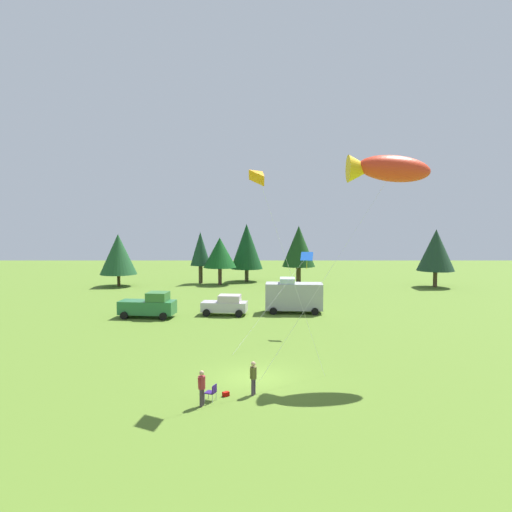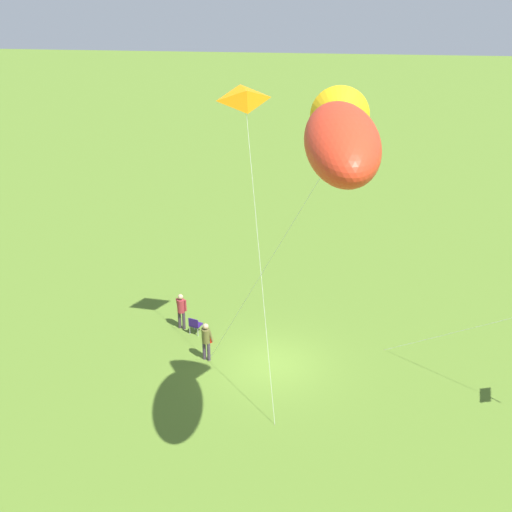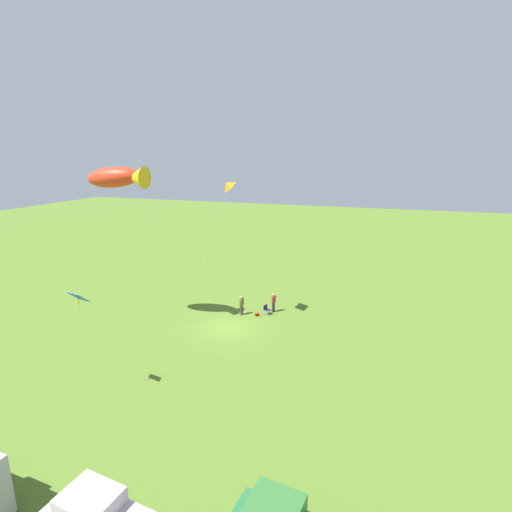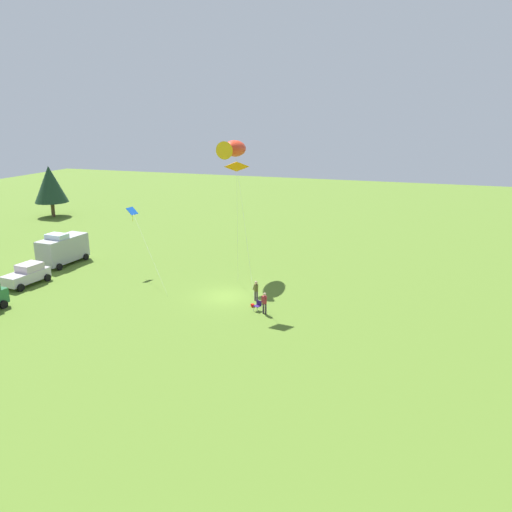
# 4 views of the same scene
# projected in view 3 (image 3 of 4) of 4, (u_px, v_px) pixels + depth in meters

# --- Properties ---
(ground_plane) EXTENTS (160.00, 160.00, 0.00)m
(ground_plane) POSITION_uv_depth(u_px,v_px,m) (228.00, 327.00, 32.28)
(ground_plane) COLOR #527225
(person_kite_flyer) EXTENTS (0.44, 0.56, 1.74)m
(person_kite_flyer) POSITION_uv_depth(u_px,v_px,m) (241.00, 304.00, 34.55)
(person_kite_flyer) COLOR #453847
(person_kite_flyer) RESTS_ON ground
(folding_chair) EXTENTS (0.62, 0.62, 0.82)m
(folding_chair) POSITION_uv_depth(u_px,v_px,m) (267.00, 309.00, 34.81)
(folding_chair) COLOR #29145D
(folding_chair) RESTS_ON ground
(person_spectator) EXTENTS (0.43, 0.53, 1.74)m
(person_spectator) POSITION_uv_depth(u_px,v_px,m) (274.00, 301.00, 35.17)
(person_spectator) COLOR #3C3039
(person_spectator) RESTS_ON ground
(backpack_on_grass) EXTENTS (0.39, 0.37, 0.22)m
(backpack_on_grass) POSITION_uv_depth(u_px,v_px,m) (257.00, 315.00, 34.50)
(backpack_on_grass) COLOR #B20C05
(backpack_on_grass) RESTS_ON ground
(kite_large_fish) EXTENTS (10.74, 5.89, 12.86)m
(kite_large_fish) POSITION_uv_depth(u_px,v_px,m) (119.00, 177.00, 29.80)
(kite_large_fish) COLOR red
(kite_large_fish) RESTS_ON ground
(kite_diamond_blue) EXTENTS (6.08, 6.97, 6.36)m
(kite_diamond_blue) POSITION_uv_depth(u_px,v_px,m) (83.00, 299.00, 21.88)
(kite_diamond_blue) COLOR blue
(kite_diamond_blue) RESTS_ON ground
(kite_delta_orange) EXTENTS (4.35, 2.21, 11.69)m
(kite_delta_orange) POSITION_uv_depth(u_px,v_px,m) (226.00, 186.00, 30.52)
(kite_delta_orange) COLOR orange
(kite_delta_orange) RESTS_ON ground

